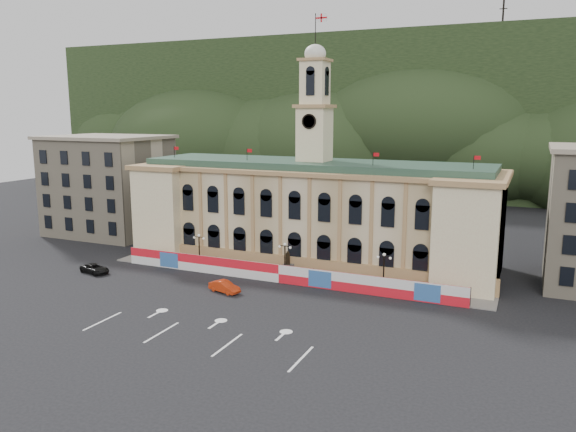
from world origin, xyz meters
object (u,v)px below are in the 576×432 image
at_px(statue, 288,269).
at_px(black_suv, 95,269).
at_px(lamp_center, 285,257).
at_px(red_sedan, 224,287).

height_order(statue, black_suv, statue).
xyz_separation_m(statue, black_suv, (-26.27, -9.64, -0.52)).
bearing_deg(black_suv, statue, -56.73).
distance_m(lamp_center, red_sedan, 10.09).
bearing_deg(statue, black_suv, -159.85).
relative_size(statue, red_sedan, 0.79).
relative_size(statue, lamp_center, 0.72).
bearing_deg(lamp_center, red_sedan, -118.74).
height_order(statue, lamp_center, lamp_center).
bearing_deg(lamp_center, black_suv, -161.80).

